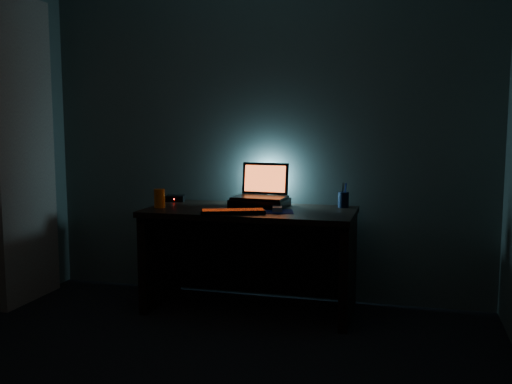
# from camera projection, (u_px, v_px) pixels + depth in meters

# --- Properties ---
(room) EXTENTS (3.50, 4.00, 2.50)m
(room) POSITION_uv_depth(u_px,v_px,m) (151.00, 150.00, 2.49)
(room) COLOR black
(room) RESTS_ON ground
(desk) EXTENTS (1.50, 0.70, 0.75)m
(desk) POSITION_uv_depth(u_px,v_px,m) (252.00, 242.00, 4.19)
(desk) COLOR black
(desk) RESTS_ON ground
(curtain) EXTENTS (0.06, 0.65, 2.30)m
(curtain) POSITION_uv_depth(u_px,v_px,m) (25.00, 152.00, 4.30)
(curtain) COLOR #BCB297
(curtain) RESTS_ON ground
(riser) EXTENTS (0.42, 0.33, 0.06)m
(riser) POSITION_uv_depth(u_px,v_px,m) (260.00, 203.00, 4.21)
(riser) COLOR black
(riser) RESTS_ON desk
(laptop) EXTENTS (0.40, 0.31, 0.26)m
(laptop) POSITION_uv_depth(u_px,v_px,m) (262.00, 190.00, 4.25)
(laptop) COLOR black
(laptop) RESTS_ON riser
(keyboard) EXTENTS (0.46, 0.29, 0.03)m
(keyboard) POSITION_uv_depth(u_px,v_px,m) (233.00, 211.00, 3.91)
(keyboard) COLOR black
(keyboard) RESTS_ON desk
(mousepad) EXTENTS (0.26, 0.25, 0.00)m
(mousepad) POSITION_uv_depth(u_px,v_px,m) (277.00, 212.00, 3.98)
(mousepad) COLOR navy
(mousepad) RESTS_ON desk
(mouse) EXTENTS (0.09, 0.12, 0.03)m
(mouse) POSITION_uv_depth(u_px,v_px,m) (277.00, 209.00, 3.97)
(mouse) COLOR gray
(mouse) RESTS_ON mousepad
(pen_cup) EXTENTS (0.10, 0.10, 0.11)m
(pen_cup) POSITION_uv_depth(u_px,v_px,m) (343.00, 200.00, 4.18)
(pen_cup) COLOR black
(pen_cup) RESTS_ON desk
(juice_glass) EXTENTS (0.09, 0.09, 0.14)m
(juice_glass) POSITION_uv_depth(u_px,v_px,m) (160.00, 198.00, 4.16)
(juice_glass) COLOR #EA5E0C
(juice_glass) RESTS_ON desk
(router) EXTENTS (0.16, 0.14, 0.05)m
(router) POSITION_uv_depth(u_px,v_px,m) (175.00, 198.00, 4.50)
(router) COLOR black
(router) RESTS_ON desk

